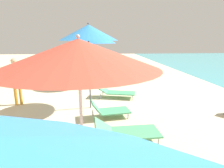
{
  "coord_description": "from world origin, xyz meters",
  "views": [
    {
      "loc": [
        0.52,
        7.54,
        2.44
      ],
      "look_at": [
        0.95,
        12.76,
        1.19
      ],
      "focal_mm": 30.02,
      "sensor_mm": 36.0,
      "label": 1
    }
  ],
  "objects_px": {
    "lounger_fifth_shoreside": "(115,92)",
    "person_walking_near": "(16,77)",
    "lounger_farthest_shoreside": "(105,67)",
    "lounger_fifth_inland": "(109,110)",
    "umbrella_sixth": "(94,37)",
    "umbrella_fourth": "(79,54)",
    "umbrella_farthest": "(90,40)",
    "lounger_sixth_shoreside": "(110,74)",
    "umbrella_fifth": "(88,33)",
    "lounger_fourth_shoreside": "(126,131)"
  },
  "relations": [
    {
      "from": "lounger_fifth_inland",
      "to": "umbrella_fifth",
      "type": "bearing_deg",
      "value": 114.88
    },
    {
      "from": "lounger_farthest_shoreside",
      "to": "umbrella_fourth",
      "type": "bearing_deg",
      "value": -83.32
    },
    {
      "from": "lounger_fifth_shoreside",
      "to": "lounger_farthest_shoreside",
      "type": "bearing_deg",
      "value": 105.12
    },
    {
      "from": "umbrella_sixth",
      "to": "person_walking_near",
      "type": "height_order",
      "value": "umbrella_sixth"
    },
    {
      "from": "lounger_sixth_shoreside",
      "to": "umbrella_fourth",
      "type": "bearing_deg",
      "value": -92.84
    },
    {
      "from": "umbrella_fifth",
      "to": "lounger_sixth_shoreside",
      "type": "bearing_deg",
      "value": 77.85
    },
    {
      "from": "umbrella_farthest",
      "to": "umbrella_sixth",
      "type": "bearing_deg",
      "value": -84.26
    },
    {
      "from": "lounger_fifth_inland",
      "to": "lounger_sixth_shoreside",
      "type": "relative_size",
      "value": 0.97
    },
    {
      "from": "umbrella_sixth",
      "to": "lounger_farthest_shoreside",
      "type": "bearing_deg",
      "value": 80.01
    },
    {
      "from": "umbrella_sixth",
      "to": "umbrella_farthest",
      "type": "distance_m",
      "value": 3.38
    },
    {
      "from": "umbrella_farthest",
      "to": "lounger_farthest_shoreside",
      "type": "height_order",
      "value": "umbrella_farthest"
    },
    {
      "from": "umbrella_fourth",
      "to": "lounger_fifth_shoreside",
      "type": "height_order",
      "value": "umbrella_fourth"
    },
    {
      "from": "umbrella_fourth",
      "to": "lounger_fourth_shoreside",
      "type": "distance_m",
      "value": 2.53
    },
    {
      "from": "umbrella_fourth",
      "to": "umbrella_sixth",
      "type": "relative_size",
      "value": 0.86
    },
    {
      "from": "umbrella_farthest",
      "to": "lounger_fifth_shoreside",
      "type": "bearing_deg",
      "value": -77.91
    },
    {
      "from": "umbrella_sixth",
      "to": "lounger_sixth_shoreside",
      "type": "height_order",
      "value": "umbrella_sixth"
    },
    {
      "from": "umbrella_farthest",
      "to": "lounger_farthest_shoreside",
      "type": "bearing_deg",
      "value": 43.21
    },
    {
      "from": "lounger_sixth_shoreside",
      "to": "umbrella_farthest",
      "type": "relative_size",
      "value": 0.5
    },
    {
      "from": "lounger_fifth_shoreside",
      "to": "lounger_sixth_shoreside",
      "type": "relative_size",
      "value": 1.29
    },
    {
      "from": "lounger_fifth_shoreside",
      "to": "person_walking_near",
      "type": "distance_m",
      "value": 3.91
    },
    {
      "from": "umbrella_fourth",
      "to": "umbrella_sixth",
      "type": "distance_m",
      "value": 7.25
    },
    {
      "from": "lounger_fifth_shoreside",
      "to": "person_walking_near",
      "type": "relative_size",
      "value": 0.96
    },
    {
      "from": "umbrella_farthest",
      "to": "lounger_fourth_shoreside",
      "type": "bearing_deg",
      "value": -82.93
    },
    {
      "from": "umbrella_fourth",
      "to": "umbrella_sixth",
      "type": "bearing_deg",
      "value": 88.91
    },
    {
      "from": "lounger_fourth_shoreside",
      "to": "lounger_farthest_shoreside",
      "type": "relative_size",
      "value": 1.04
    },
    {
      "from": "lounger_sixth_shoreside",
      "to": "person_walking_near",
      "type": "height_order",
      "value": "person_walking_near"
    },
    {
      "from": "lounger_fifth_shoreside",
      "to": "person_walking_near",
      "type": "bearing_deg",
      "value": -157.26
    },
    {
      "from": "lounger_fifth_inland",
      "to": "lounger_farthest_shoreside",
      "type": "relative_size",
      "value": 0.84
    },
    {
      "from": "lounger_sixth_shoreside",
      "to": "umbrella_sixth",
      "type": "bearing_deg",
      "value": -121.35
    },
    {
      "from": "lounger_fourth_shoreside",
      "to": "lounger_fifth_shoreside",
      "type": "relative_size",
      "value": 0.94
    },
    {
      "from": "umbrella_sixth",
      "to": "person_walking_near",
      "type": "relative_size",
      "value": 1.64
    },
    {
      "from": "umbrella_farthest",
      "to": "person_walking_near",
      "type": "height_order",
      "value": "umbrella_farthest"
    },
    {
      "from": "umbrella_fourth",
      "to": "umbrella_farthest",
      "type": "relative_size",
      "value": 0.94
    },
    {
      "from": "umbrella_fifth",
      "to": "umbrella_farthest",
      "type": "height_order",
      "value": "umbrella_fifth"
    },
    {
      "from": "umbrella_fourth",
      "to": "person_walking_near",
      "type": "xyz_separation_m",
      "value": [
        -2.73,
        4.21,
        -1.13
      ]
    },
    {
      "from": "umbrella_fourth",
      "to": "lounger_sixth_shoreside",
      "type": "bearing_deg",
      "value": 82.89
    },
    {
      "from": "lounger_fourth_shoreside",
      "to": "lounger_fifth_inland",
      "type": "bearing_deg",
      "value": 100.28
    },
    {
      "from": "lounger_farthest_shoreside",
      "to": "lounger_fifth_shoreside",
      "type": "bearing_deg",
      "value": -77.73
    },
    {
      "from": "lounger_sixth_shoreside",
      "to": "lounger_fifth_shoreside",
      "type": "bearing_deg",
      "value": -86.02
    },
    {
      "from": "lounger_fifth_shoreside",
      "to": "lounger_farthest_shoreside",
      "type": "xyz_separation_m",
      "value": [
        -0.13,
        6.85,
        0.03
      ]
    },
    {
      "from": "lounger_fifth_shoreside",
      "to": "lounger_sixth_shoreside",
      "type": "xyz_separation_m",
      "value": [
        0.02,
        3.74,
        0.06
      ]
    },
    {
      "from": "lounger_farthest_shoreside",
      "to": "person_walking_near",
      "type": "height_order",
      "value": "person_walking_near"
    },
    {
      "from": "lounger_fourth_shoreside",
      "to": "umbrella_sixth",
      "type": "relative_size",
      "value": 0.55
    },
    {
      "from": "lounger_farthest_shoreside",
      "to": "lounger_sixth_shoreside",
      "type": "bearing_deg",
      "value": -76.06
    },
    {
      "from": "umbrella_fourth",
      "to": "umbrella_farthest",
      "type": "bearing_deg",
      "value": 91.08
    },
    {
      "from": "person_walking_near",
      "to": "umbrella_fifth",
      "type": "bearing_deg",
      "value": -121.39
    },
    {
      "from": "lounger_fifth_shoreside",
      "to": "umbrella_fifth",
      "type": "bearing_deg",
      "value": -118.2
    },
    {
      "from": "lounger_fourth_shoreside",
      "to": "lounger_sixth_shoreside",
      "type": "distance_m",
      "value": 7.27
    },
    {
      "from": "lounger_sixth_shoreside",
      "to": "umbrella_fifth",
      "type": "bearing_deg",
      "value": -97.88
    },
    {
      "from": "umbrella_fourth",
      "to": "umbrella_fifth",
      "type": "relative_size",
      "value": 0.84
    }
  ]
}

